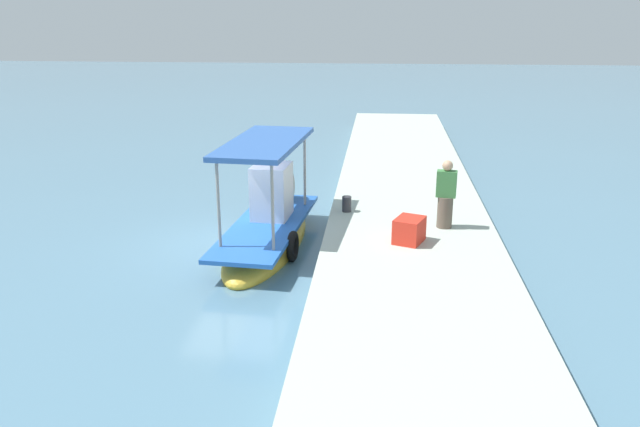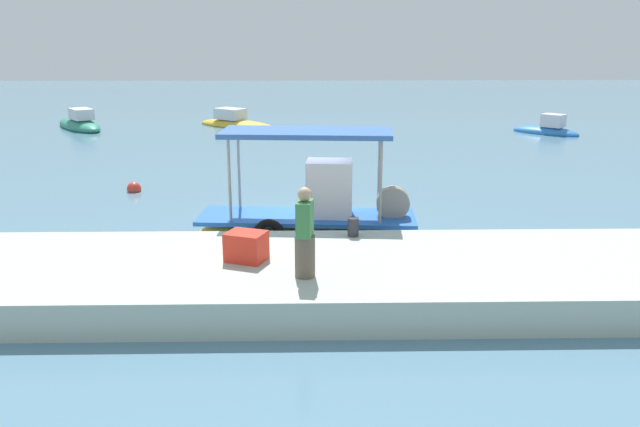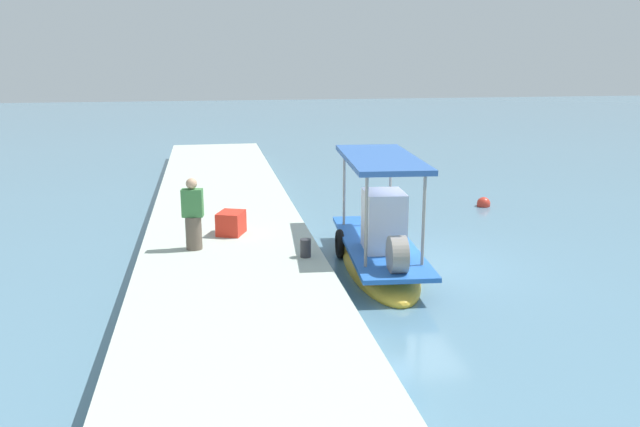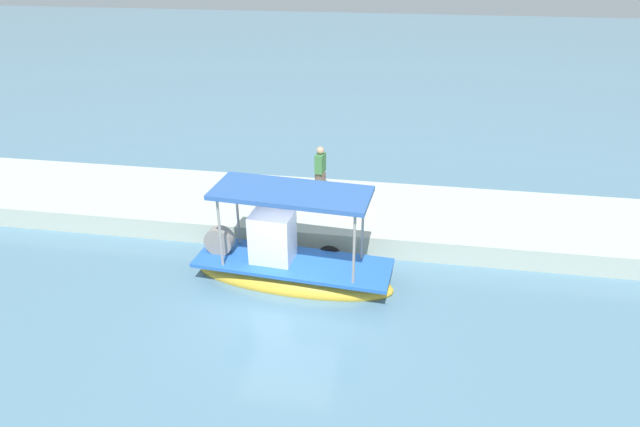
# 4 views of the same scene
# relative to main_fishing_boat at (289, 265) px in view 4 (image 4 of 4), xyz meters

# --- Properties ---
(ground_plane) EXTENTS (120.00, 120.00, 0.00)m
(ground_plane) POSITION_rel_main_fishing_boat_xyz_m (-0.17, 0.86, -0.47)
(ground_plane) COLOR slate
(dock_quay) EXTENTS (36.00, 4.07, 0.67)m
(dock_quay) POSITION_rel_main_fishing_boat_xyz_m (-0.17, -3.53, -0.14)
(dock_quay) COLOR #B5C0B2
(dock_quay) RESTS_ON ground_plane
(main_fishing_boat) EXTENTS (5.64, 2.05, 3.05)m
(main_fishing_boat) POSITION_rel_main_fishing_boat_xyz_m (0.00, 0.00, 0.00)
(main_fishing_boat) COLOR gold
(main_fishing_boat) RESTS_ON ground_plane
(fisherman_near_bollard) EXTENTS (0.42, 0.50, 1.65)m
(fisherman_near_bollard) POSITION_rel_main_fishing_boat_xyz_m (-0.14, -4.34, 0.94)
(fisherman_near_bollard) COLOR brown
(fisherman_near_bollard) RESTS_ON dock_quay
(mooring_bollard) EXTENTS (0.24, 0.24, 0.41)m
(mooring_bollard) POSITION_rel_main_fishing_boat_xyz_m (0.90, -1.92, 0.40)
(mooring_bollard) COLOR #2D2D33
(mooring_bollard) RESTS_ON dock_quay
(cargo_crate) EXTENTS (0.88, 0.80, 0.56)m
(cargo_crate) POSITION_rel_main_fishing_boat_xyz_m (-1.28, -3.45, 0.47)
(cargo_crate) COLOR red
(cargo_crate) RESTS_ON dock_quay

